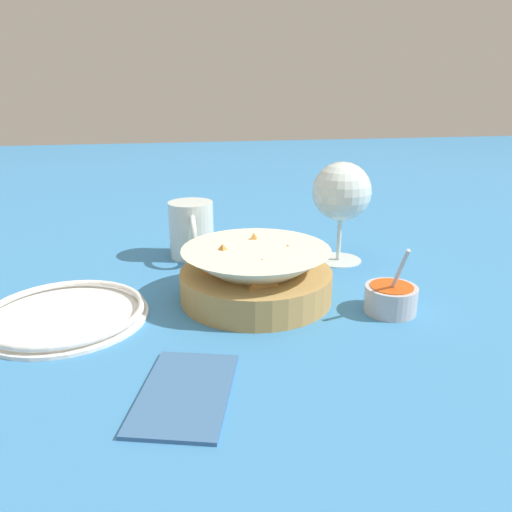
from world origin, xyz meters
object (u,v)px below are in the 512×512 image
side_plate (65,314)px  beer_mug (192,232)px  wine_glass (342,195)px  food_basket (256,276)px  sauce_cup (391,297)px

side_plate → beer_mug: bearing=141.1°
wine_glass → side_plate: bearing=-70.2°
wine_glass → beer_mug: 0.25m
food_basket → wine_glass: (-0.13, 0.16, 0.08)m
food_basket → sauce_cup: 0.18m
food_basket → beer_mug: beer_mug is taller
wine_glass → beer_mug: bearing=-105.6°
sauce_cup → food_basket: bearing=-114.3°
sauce_cup → beer_mug: sauce_cup is taller
food_basket → side_plate: bearing=-85.6°
wine_glass → beer_mug: wine_glass is taller
sauce_cup → beer_mug: 0.35m
beer_mug → food_basket: bearing=20.7°
beer_mug → side_plate: size_ratio=0.55×
food_basket → beer_mug: 0.21m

